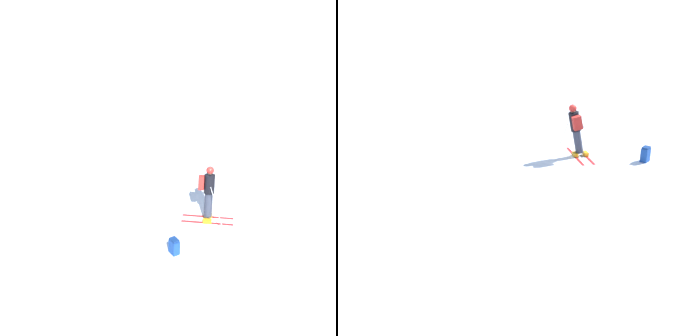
{
  "view_description": "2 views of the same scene",
  "coord_description": "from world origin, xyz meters",
  "views": [
    {
      "loc": [
        -10.7,
        -7.47,
        8.47
      ],
      "look_at": [
        -0.86,
        1.2,
        1.72
      ],
      "focal_mm": 50.0,
      "sensor_mm": 36.0,
      "label": 1
    },
    {
      "loc": [
        -3.59,
        14.3,
        5.55
      ],
      "look_at": [
        0.42,
        4.7,
        1.25
      ],
      "focal_mm": 50.0,
      "sensor_mm": 36.0,
      "label": 2
    }
  ],
  "objects": [
    {
      "name": "ground_plane",
      "position": [
        0.0,
        0.0,
        0.0
      ],
      "size": [
        300.0,
        300.0,
        0.0
      ],
      "primitive_type": "plane",
      "color": "white"
    },
    {
      "name": "skier",
      "position": [
        -0.12,
        0.14,
        0.99
      ],
      "size": [
        1.5,
        1.65,
        1.8
      ],
      "rotation": [
        0.0,
        0.0,
        0.58
      ],
      "color": "red",
      "rests_on": "ground"
    },
    {
      "name": "spare_backpack",
      "position": [
        -2.32,
        -0.32,
        0.24
      ],
      "size": [
        0.3,
        0.35,
        0.5
      ],
      "rotation": [
        0.0,
        0.0,
        4.42
      ],
      "color": "#194293",
      "rests_on": "ground"
    }
  ]
}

